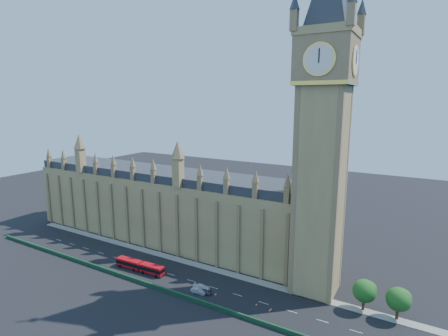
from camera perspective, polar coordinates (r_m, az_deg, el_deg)
The scene contains 15 objects.
ground at distance 114.79m, azimuth -7.06°, elevation -17.31°, with size 400.00×400.00×0.00m, color black.
palace_westminster at distance 139.98m, azimuth -10.01°, elevation -5.98°, with size 120.00×20.00×28.00m.
elizabeth_tower at distance 97.21m, azimuth 16.07°, elevation 10.75°, with size 20.59×20.59×105.00m.
bridge_parapet at distance 108.39m, azimuth -10.08°, elevation -18.87°, with size 160.00×0.60×1.20m, color #1E4C2D.
kerb_north at distance 121.59m, azimuth -4.28°, elevation -15.52°, with size 160.00×3.00×0.16m, color gray.
tree_east_near at distance 102.98m, azimuth 22.09°, elevation -18.04°, with size 6.00×6.00×8.50m.
tree_east_far at distance 102.56m, azimuth 26.75°, elevation -18.56°, with size 6.00×6.00×8.50m.
red_bus at distance 120.27m, azimuth -13.58°, elevation -15.31°, with size 18.06×3.61×3.05m.
car_grey at distance 105.67m, azimuth -2.99°, elevation -19.52°, with size 1.50×3.72×1.27m, color #43474B.
car_silver at distance 105.95m, azimuth -4.20°, elevation -19.37°, with size 1.60×4.58×1.51m, color #9B9EA2.
car_white at distance 107.67m, azimuth -3.66°, elevation -18.85°, with size 2.04×5.03×1.46m, color white.
cone_a at distance 99.45m, azimuth 7.69°, elevation -21.94°, with size 0.50×0.50×0.70m.
cone_b at distance 99.00m, azimuth 7.46°, elevation -22.10°, with size 0.50×0.50×0.70m.
cone_c at distance 100.93m, azimuth 5.31°, elevation -21.36°, with size 0.49×0.49×0.64m.
cone_d at distance 104.74m, azimuth -1.39°, elevation -19.97°, with size 0.51×0.51×0.75m.
Camera 1 is at (61.67, -80.29, 54.11)m, focal length 28.00 mm.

